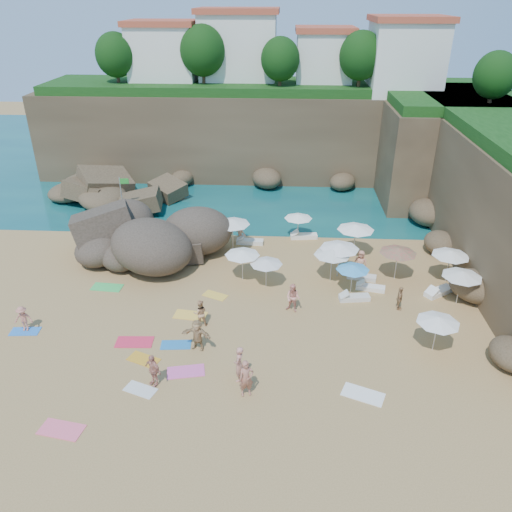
# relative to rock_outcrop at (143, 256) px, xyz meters

# --- Properties ---
(ground) EXTENTS (120.00, 120.00, 0.00)m
(ground) POSITION_rel_rock_outcrop_xyz_m (6.06, -6.38, 0.00)
(ground) COLOR tan
(ground) RESTS_ON ground
(seawater) EXTENTS (120.00, 120.00, 0.00)m
(seawater) POSITION_rel_rock_outcrop_xyz_m (6.06, 23.62, 0.00)
(seawater) COLOR #0C4751
(seawater) RESTS_ON ground
(cliff_back) EXTENTS (44.00, 8.00, 8.00)m
(cliff_back) POSITION_rel_rock_outcrop_xyz_m (8.06, 18.62, 4.00)
(cliff_back) COLOR brown
(cliff_back) RESTS_ON ground
(cliff_corner) EXTENTS (10.00, 12.00, 8.00)m
(cliff_corner) POSITION_rel_rock_outcrop_xyz_m (23.06, 13.62, 4.00)
(cliff_corner) COLOR brown
(cliff_corner) RESTS_ON ground
(rock_promontory) EXTENTS (12.00, 7.00, 2.00)m
(rock_promontory) POSITION_rel_rock_outcrop_xyz_m (-4.94, 9.62, 0.00)
(rock_promontory) COLOR brown
(rock_promontory) RESTS_ON ground
(clifftop_buildings) EXTENTS (28.48, 9.48, 7.00)m
(clifftop_buildings) POSITION_rel_rock_outcrop_xyz_m (9.02, 19.41, 11.24)
(clifftop_buildings) COLOR white
(clifftop_buildings) RESTS_ON cliff_back
(clifftop_trees) EXTENTS (35.60, 23.82, 4.40)m
(clifftop_trees) POSITION_rel_rock_outcrop_xyz_m (10.83, 13.14, 11.26)
(clifftop_trees) COLOR #11380F
(clifftop_trees) RESTS_ON ground
(marina_masts) EXTENTS (3.10, 0.10, 6.00)m
(marina_masts) POSITION_rel_rock_outcrop_xyz_m (-10.44, 23.62, 3.00)
(marina_masts) COLOR white
(marina_masts) RESTS_ON ground
(rock_outcrop) EXTENTS (8.90, 7.04, 3.33)m
(rock_outcrop) POSITION_rel_rock_outcrop_xyz_m (0.00, 0.00, 0.00)
(rock_outcrop) COLOR brown
(rock_outcrop) RESTS_ON ground
(flag_pole) EXTENTS (0.73, 0.12, 3.75)m
(flag_pole) POSITION_rel_rock_outcrop_xyz_m (-2.78, 5.54, 2.40)
(flag_pole) COLOR silver
(flag_pole) RESTS_ON ground
(parasol_0) EXTENTS (2.49, 2.49, 2.35)m
(parasol_0) POSITION_rel_rock_outcrop_xyz_m (6.14, 1.33, 2.16)
(parasol_0) COLOR silver
(parasol_0) RESTS_ON ground
(parasol_1) EXTENTS (2.06, 2.06, 1.94)m
(parasol_1) POSITION_rel_rock_outcrop_xyz_m (10.76, 3.39, 1.78)
(parasol_1) COLOR silver
(parasol_1) RESTS_ON ground
(parasol_2) EXTENTS (2.52, 2.52, 2.38)m
(parasol_2) POSITION_rel_rock_outcrop_xyz_m (14.58, 0.84, 2.18)
(parasol_2) COLOR silver
(parasol_2) RESTS_ON ground
(parasol_3) EXTENTS (2.51, 2.51, 2.37)m
(parasol_3) POSITION_rel_rock_outcrop_xyz_m (13.22, -2.07, 2.17)
(parasol_3) COLOR silver
(parasol_3) RESTS_ON ground
(parasol_4) EXTENTS (2.31, 2.31, 2.19)m
(parasol_4) POSITION_rel_rock_outcrop_xyz_m (20.02, -2.32, 2.01)
(parasol_4) COLOR silver
(parasol_4) RESTS_ON ground
(parasol_5) EXTENTS (2.21, 2.21, 2.09)m
(parasol_5) POSITION_rel_rock_outcrop_xyz_m (7.17, -2.81, 1.91)
(parasol_5) COLOR silver
(parasol_5) RESTS_ON ground
(parasol_6) EXTENTS (2.34, 2.34, 2.21)m
(parasol_6) POSITION_rel_rock_outcrop_xyz_m (16.85, -2.18, 2.03)
(parasol_6) COLOR silver
(parasol_6) RESTS_ON ground
(parasol_7) EXTENTS (2.30, 2.30, 2.17)m
(parasol_7) POSITION_rel_rock_outcrop_xyz_m (12.74, -2.63, 2.00)
(parasol_7) COLOR silver
(parasol_7) RESTS_ON ground
(parasol_8) EXTENTS (2.28, 2.28, 2.16)m
(parasol_8) POSITION_rel_rock_outcrop_xyz_m (19.95, -4.88, 1.98)
(parasol_8) COLOR silver
(parasol_8) RESTS_ON ground
(parasol_9) EXTENTS (2.01, 2.01, 1.90)m
(parasol_9) POSITION_rel_rock_outcrop_xyz_m (8.69, -3.60, 1.75)
(parasol_9) COLOR silver
(parasol_9) RESTS_ON ground
(parasol_10) EXTENTS (2.00, 2.00, 1.89)m
(parasol_10) POSITION_rel_rock_outcrop_xyz_m (13.86, -4.00, 1.74)
(parasol_10) COLOR silver
(parasol_10) RESTS_ON ground
(parasol_11) EXTENTS (2.15, 2.15, 2.03)m
(parasol_11) POSITION_rel_rock_outcrop_xyz_m (17.44, -9.37, 1.87)
(parasol_11) COLOR silver
(parasol_11) RESTS_ON ground
(lounger_0) EXTENTS (1.97, 0.75, 0.30)m
(lounger_0) POSITION_rel_rock_outcrop_xyz_m (7.29, 2.33, 0.15)
(lounger_0) COLOR white
(lounger_0) RESTS_ON ground
(lounger_1) EXTENTS (2.03, 0.86, 0.31)m
(lounger_1) POSITION_rel_rock_outcrop_xyz_m (11.23, 3.47, 0.15)
(lounger_1) COLOR white
(lounger_1) RESTS_ON ground
(lounger_2) EXTENTS (1.99, 1.67, 0.31)m
(lounger_2) POSITION_rel_rock_outcrop_xyz_m (19.20, -3.88, 0.15)
(lounger_2) COLOR white
(lounger_2) RESTS_ON ground
(lounger_3) EXTENTS (1.90, 0.99, 0.28)m
(lounger_3) POSITION_rel_rock_outcrop_xyz_m (14.75, -2.33, 0.14)
(lounger_3) COLOR silver
(lounger_3) RESTS_ON ground
(lounger_4) EXTENTS (1.83, 0.94, 0.27)m
(lounger_4) POSITION_rel_rock_outcrop_xyz_m (15.12, -3.61, 0.14)
(lounger_4) COLOR white
(lounger_4) RESTS_ON ground
(lounger_5) EXTENTS (1.88, 0.84, 0.28)m
(lounger_5) POSITION_rel_rock_outcrop_xyz_m (14.00, -4.84, 0.14)
(lounger_5) COLOR silver
(lounger_5) RESTS_ON ground
(towel_0) EXTENTS (1.60, 0.90, 0.03)m
(towel_0) POSITION_rel_rock_outcrop_xyz_m (-4.11, -9.03, 0.01)
(towel_0) COLOR blue
(towel_0) RESTS_ON ground
(towel_1) EXTENTS (1.97, 1.22, 0.03)m
(towel_1) POSITION_rel_rock_outcrop_xyz_m (0.60, -15.61, 0.02)
(towel_1) COLOR #FE637F
(towel_1) RESTS_ON ground
(towel_2) EXTENTS (1.77, 1.34, 0.03)m
(towel_2) POSITION_rel_rock_outcrop_xyz_m (2.87, -10.97, 0.01)
(towel_2) COLOR gold
(towel_2) RESTS_ON ground
(towel_4) EXTENTS (1.91, 1.12, 0.03)m
(towel_4) POSITION_rel_rock_outcrop_xyz_m (4.53, -7.01, 0.02)
(towel_4) COLOR yellow
(towel_4) RESTS_ON ground
(towel_5) EXTENTS (1.66, 1.22, 0.03)m
(towel_5) POSITION_rel_rock_outcrop_xyz_m (3.27, -13.08, 0.01)
(towel_5) COLOR silver
(towel_5) RESTS_ON ground
(towel_7) EXTENTS (1.97, 1.06, 0.03)m
(towel_7) POSITION_rel_rock_outcrop_xyz_m (2.04, -9.61, 0.02)
(towel_7) COLOR #E7284A
(towel_7) RESTS_ON ground
(towel_8) EXTENTS (1.62, 0.91, 0.03)m
(towel_8) POSITION_rel_rock_outcrop_xyz_m (4.25, -9.72, 0.01)
(towel_8) COLOR #2274BA
(towel_8) RESTS_ON ground
(towel_9) EXTENTS (1.93, 1.24, 0.03)m
(towel_9) POSITION_rel_rock_outcrop_xyz_m (5.14, -11.74, 0.02)
(towel_9) COLOR #EB5BA9
(towel_9) RESTS_ON ground
(towel_11) EXTENTS (1.95, 1.09, 0.03)m
(towel_11) POSITION_rel_rock_outcrop_xyz_m (-1.15, -4.30, 0.02)
(towel_11) COLOR #39C75A
(towel_11) RESTS_ON ground
(towel_12) EXTENTS (1.63, 1.27, 0.03)m
(towel_12) POSITION_rel_rock_outcrop_xyz_m (5.67, -4.86, 0.01)
(towel_12) COLOR yellow
(towel_12) RESTS_ON ground
(towel_13) EXTENTS (2.09, 1.57, 0.03)m
(towel_13) POSITION_rel_rock_outcrop_xyz_m (13.47, -12.82, 0.02)
(towel_13) COLOR white
(towel_13) RESTS_ON ground
(person_stand_1) EXTENTS (0.86, 0.73, 1.56)m
(person_stand_1) POSITION_rel_rock_outcrop_xyz_m (5.27, -7.87, 0.78)
(person_stand_1) COLOR tan
(person_stand_1) RESTS_ON ground
(person_stand_2) EXTENTS (1.04, 1.03, 1.60)m
(person_stand_2) POSITION_rel_rock_outcrop_xyz_m (6.57, 2.77, 0.80)
(person_stand_2) COLOR #E6AC83
(person_stand_2) RESTS_ON ground
(person_stand_3) EXTENTS (0.54, 0.91, 1.45)m
(person_stand_3) POSITION_rel_rock_outcrop_xyz_m (16.41, -5.69, 0.72)
(person_stand_3) COLOR #A57C52
(person_stand_3) RESTS_ON ground
(person_stand_4) EXTENTS (0.97, 0.69, 1.79)m
(person_stand_4) POSITION_rel_rock_outcrop_xyz_m (14.64, -1.92, 0.90)
(person_stand_4) COLOR tan
(person_stand_4) RESTS_ON ground
(person_stand_5) EXTENTS (1.74, 0.50, 1.87)m
(person_stand_5) POSITION_rel_rock_outcrop_xyz_m (-3.59, 2.50, 0.94)
(person_stand_5) COLOR #A37651
(person_stand_5) RESTS_ON ground
(person_stand_6) EXTENTS (0.55, 0.74, 1.86)m
(person_stand_6) POSITION_rel_rock_outcrop_xyz_m (7.76, -12.13, 0.93)
(person_stand_6) COLOR tan
(person_stand_6) RESTS_ON ground
(person_lie_0) EXTENTS (1.11, 1.58, 0.40)m
(person_lie_0) POSITION_rel_rock_outcrop_xyz_m (-4.09, -8.94, 0.20)
(person_lie_0) COLOR tan
(person_lie_0) RESTS_ON ground
(person_lie_1) EXTENTS (1.73, 1.92, 0.41)m
(person_lie_1) POSITION_rel_rock_outcrop_xyz_m (3.84, -12.68, 0.20)
(person_lie_1) COLOR tan
(person_lie_1) RESTS_ON ground
(person_lie_3) EXTENTS (1.95, 2.03, 0.45)m
(person_lie_3) POSITION_rel_rock_outcrop_xyz_m (5.45, -9.94, 0.23)
(person_lie_3) COLOR tan
(person_lie_3) RESTS_ON ground
(person_lie_4) EXTENTS (1.26, 1.97, 0.44)m
(person_lie_4) POSITION_rel_rock_outcrop_xyz_m (8.17, -13.12, 0.22)
(person_lie_4) COLOR #AB6955
(person_lie_4) RESTS_ON ground
(person_lie_5) EXTENTS (1.48, 1.91, 0.65)m
(person_lie_5) POSITION_rel_rock_outcrop_xyz_m (10.31, -6.26, 0.33)
(person_lie_5) COLOR #E99784
(person_lie_5) RESTS_ON ground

